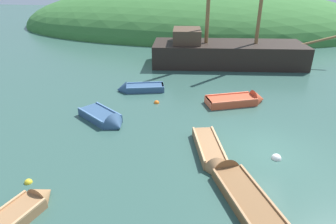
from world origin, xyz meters
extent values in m
plane|color=#33564C|center=(0.00, 0.00, 0.00)|extent=(120.00, 120.00, 0.00)
ellipsoid|color=#387033|center=(-6.71, 31.91, 0.00)|extent=(48.84, 26.97, 11.25)
cube|color=black|center=(-1.47, 13.25, 0.50)|extent=(12.60, 5.58, 2.59)
cube|color=#997A51|center=(-1.47, 13.25, 1.74)|extent=(12.08, 5.19, 0.10)
cylinder|color=olive|center=(5.76, 14.16, 2.09)|extent=(2.95, 0.57, 0.97)
cube|color=#4C3828|center=(-4.86, 12.82, 2.34)|extent=(2.54, 3.12, 1.10)
cube|color=#335175|center=(-8.01, 1.68, 0.12)|extent=(2.62, 2.34, 0.48)
cone|color=#335175|center=(-6.79, 0.81, 0.12)|extent=(1.15, 1.26, 1.12)
cube|color=#4F75A1|center=(-8.94, 2.34, 0.19)|extent=(0.71, 0.93, 0.34)
cube|color=#4F75A1|center=(-7.67, 1.43, 0.30)|extent=(0.77, 0.99, 0.05)
cube|color=#4F75A1|center=(-8.35, 1.92, 0.30)|extent=(0.77, 0.99, 0.05)
cube|color=#4F75A1|center=(-8.32, 1.23, 0.39)|extent=(1.95, 1.42, 0.07)
cube|color=#4F75A1|center=(-7.69, 2.12, 0.39)|extent=(1.95, 1.42, 0.07)
cube|color=#C64C2D|center=(-1.27, 4.81, 0.14)|extent=(3.06, 2.22, 0.51)
cone|color=#C64C2D|center=(0.34, 5.48, 0.14)|extent=(1.09, 1.35, 1.17)
cube|color=#FF6E48|center=(-2.52, 4.28, 0.21)|extent=(0.54, 1.07, 0.36)
cube|color=#FF6E48|center=(-0.82, 5.00, 0.33)|extent=(0.60, 1.11, 0.05)
cube|color=#FF6E48|center=(-1.73, 4.62, 0.33)|extent=(0.60, 1.11, 0.05)
cube|color=#FF6E48|center=(-1.05, 4.28, 0.42)|extent=(2.56, 1.14, 0.07)
cube|color=#FF6E48|center=(-1.50, 5.34, 0.42)|extent=(2.56, 1.14, 0.07)
cube|color=brown|center=(-0.86, -3.38, 0.10)|extent=(2.37, 3.35, 0.44)
cone|color=brown|center=(-1.68, -1.60, 0.10)|extent=(1.32, 1.15, 1.10)
cube|color=#AE7B4F|center=(-1.09, -2.88, 0.26)|extent=(1.05, 0.61, 0.05)
cube|color=#AE7B4F|center=(-0.63, -3.88, 0.26)|extent=(1.05, 0.61, 0.05)
cube|color=#AE7B4F|center=(-0.37, -3.15, 0.35)|extent=(1.36, 2.84, 0.07)
cube|color=#AE7B4F|center=(-1.35, -3.60, 0.35)|extent=(1.36, 2.84, 0.07)
cube|color=#9E7047|center=(-2.27, -0.39, 0.12)|extent=(1.64, 2.94, 0.48)
cone|color=#9E7047|center=(-1.82, -2.07, 0.12)|extent=(1.05, 0.90, 0.90)
cube|color=tan|center=(-2.62, 0.91, 0.19)|extent=(0.86, 0.34, 0.33)
cube|color=tan|center=(-2.14, -0.86, 0.30)|extent=(0.89, 0.40, 0.05)
cube|color=tan|center=(-2.40, 0.08, 0.30)|extent=(0.89, 0.40, 0.05)
cube|color=tan|center=(-2.69, -0.50, 0.39)|extent=(0.79, 2.66, 0.07)
cube|color=tan|center=(-1.85, -0.28, 0.39)|extent=(0.79, 2.66, 0.07)
cube|color=#335175|center=(-6.70, 6.08, 0.11)|extent=(2.60, 1.70, 0.46)
cone|color=#335175|center=(-8.15, 5.67, 0.11)|extent=(0.87, 1.17, 1.04)
cube|color=#4F75A1|center=(-5.59, 6.39, 0.18)|extent=(0.38, 0.98, 0.32)
cube|color=#4F75A1|center=(-7.10, 5.96, 0.28)|extent=(0.45, 1.02, 0.05)
cube|color=#4F75A1|center=(-6.29, 6.19, 0.28)|extent=(0.45, 1.02, 0.05)
cube|color=#4F75A1|center=(-6.83, 6.57, 0.37)|extent=(2.28, 0.71, 0.07)
cube|color=#4F75A1|center=(-6.56, 5.59, 0.37)|extent=(2.28, 0.71, 0.07)
cone|color=#9E7047|center=(-7.53, -4.30, 0.10)|extent=(1.02, 0.82, 0.90)
cube|color=tan|center=(-7.81, -5.32, 0.27)|extent=(0.88, 0.40, 0.05)
cube|color=tan|center=(-7.50, -5.83, 0.36)|extent=(0.67, 2.24, 0.07)
sphere|color=white|center=(0.50, -0.51, 0.00)|extent=(0.41, 0.41, 0.41)
sphere|color=yellow|center=(-8.54, -3.70, 0.00)|extent=(0.28, 0.28, 0.28)
sphere|color=orange|center=(-5.54, 4.20, 0.00)|extent=(0.32, 0.32, 0.32)
camera|label=1|loc=(-2.08, -11.07, 6.77)|focal=31.09mm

